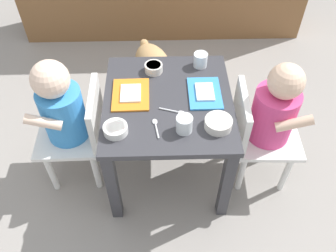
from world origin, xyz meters
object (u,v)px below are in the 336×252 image
Objects in this scene: cereal_bowl_right_side at (154,68)px; spoon_by_left_tray at (175,111)px; dining_table at (168,114)px; cereal_bowl_left_side at (218,123)px; seated_child_right at (271,114)px; dog at (155,68)px; food_tray_left at (131,94)px; seated_child_left at (65,111)px; food_tray_right at (205,93)px; water_cup_right at (200,61)px; veggie_bowl_near at (115,129)px; water_cup_left at (184,125)px; spoon_by_right_tray at (156,126)px.

spoon_by_left_tray is (0.08, -0.25, -0.02)m from cereal_bowl_right_side.
cereal_bowl_left_side reaches higher than dining_table.
seated_child_right is 1.47× the size of dog.
food_tray_left is 1.84× the size of cereal_bowl_left_side.
seated_child_right is (0.84, -0.03, -0.01)m from seated_child_left.
seated_child_right is 0.29m from food_tray_right.
seated_child_right reaches higher than food_tray_left.
veggie_bowl_near is (-0.35, -0.38, -0.01)m from water_cup_right.
seated_child_left is 6.66× the size of spoon_by_left_tray.
water_cup_left is 0.67× the size of spoon_by_left_tray.
veggie_bowl_near is at bearing -103.40° from food_tray_left.
seated_child_right is at bearing -6.58° from food_tray_left.
water_cup_left is at bearing -71.99° from cereal_bowl_right_side.
water_cup_left is at bearing -71.64° from dining_table.
water_cup_right reaches higher than food_tray_left.
seated_child_left is at bearing -172.51° from food_tray_left.
spoon_by_left_tray is (-0.03, 0.10, -0.03)m from water_cup_left.
water_cup_right reaches higher than dog.
food_tray_right is 0.18m from water_cup_right.
seated_child_left is at bearing -124.32° from dog.
cereal_bowl_left_side reaches higher than veggie_bowl_near.
spoon_by_left_tray is at bearing -7.98° from seated_child_left.
water_cup_left is (0.48, -0.16, 0.08)m from seated_child_left.
spoon_by_left_tray is at bearing 106.60° from water_cup_left.
food_tray_left is 1.91× the size of spoon_by_right_tray.
spoon_by_right_tray is at bearing -134.70° from spoon_by_left_tray.
veggie_bowl_near is 0.24m from spoon_by_left_tray.
cereal_bowl_left_side is 0.23m from spoon_by_right_tray.
cereal_bowl_left_side is at bearing -27.74° from spoon_by_left_tray.
seated_child_left is 8.45× the size of cereal_bowl_right_side.
seated_child_left reaches higher than water_cup_right.
water_cup_right is (0.57, 0.22, 0.08)m from seated_child_left.
food_tray_right reaches higher than dog.
cereal_bowl_left_side reaches higher than dog.
dog is 0.47m from water_cup_right.
cereal_bowl_left_side is at bearing -1.39° from spoon_by_right_tray.
spoon_by_left_tray is at bearing -81.85° from dog.
veggie_bowl_near is at bearing -156.32° from spoon_by_left_tray.
cereal_bowl_right_side is (0.37, 0.19, 0.07)m from seated_child_left.
seated_child_left is 1.01× the size of seated_child_right.
veggie_bowl_near is (0.22, -0.16, 0.07)m from seated_child_left.
water_cup_right reaches higher than cereal_bowl_left_side.
dining_table is 0.56m from dog.
dining_table is at bearing -124.82° from water_cup_right.
seated_child_left is 0.63m from cereal_bowl_left_side.
seated_child_right is 7.12× the size of veggie_bowl_near.
spoon_by_left_tray is (0.03, -0.07, 0.09)m from dining_table.
water_cup_left is at bearing -73.40° from spoon_by_left_tray.
seated_child_right is 0.28m from cereal_bowl_left_side.
veggie_bowl_near reaches higher than dog.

